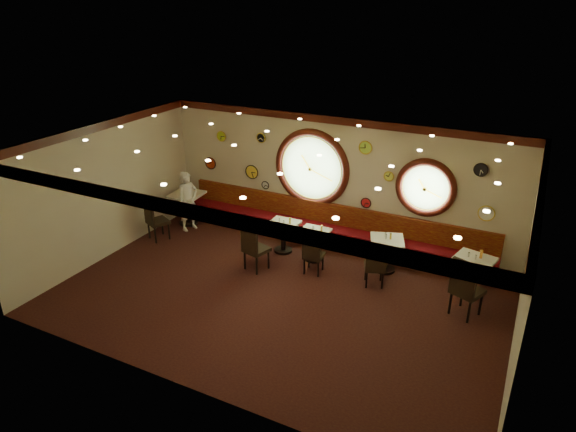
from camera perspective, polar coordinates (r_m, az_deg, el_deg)
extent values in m
cube|color=black|center=(10.80, -1.17, -9.00)|extent=(9.00, 6.00, 0.00)
cube|color=#B88F34|center=(9.47, -1.33, 7.54)|extent=(9.00, 6.00, 0.02)
cube|color=beige|center=(12.56, 5.17, 3.88)|extent=(9.00, 0.02, 3.20)
cube|color=beige|center=(7.84, -11.69, -9.52)|extent=(9.00, 0.02, 3.20)
cube|color=beige|center=(12.63, -19.64, 2.66)|extent=(0.02, 6.00, 3.20)
cube|color=beige|center=(9.07, 24.94, -6.53)|extent=(0.02, 6.00, 3.20)
cube|color=#3D110B|center=(12.09, 5.34, 10.56)|extent=(9.00, 0.10, 0.18)
cube|color=#3D110B|center=(7.18, -12.42, 0.84)|extent=(9.00, 0.10, 0.18)
cube|color=#3D110B|center=(12.17, -20.44, 9.27)|extent=(0.10, 6.00, 0.18)
cube|color=#3D110B|center=(8.48, 26.34, 2.44)|extent=(0.10, 6.00, 0.18)
cube|color=black|center=(12.91, 4.46, -2.77)|extent=(8.00, 0.55, 0.20)
cube|color=#55070F|center=(12.80, 4.50, -1.77)|extent=(8.00, 0.55, 0.30)
cube|color=#5D070A|center=(12.82, 4.93, 0.22)|extent=(8.00, 0.10, 0.55)
cylinder|color=#95C576|center=(12.69, 2.68, 5.36)|extent=(1.66, 0.02, 1.66)
torus|color=#3D110B|center=(12.68, 2.65, 5.34)|extent=(1.98, 0.18, 1.98)
torus|color=gold|center=(12.66, 2.59, 5.30)|extent=(1.61, 0.03, 1.61)
cylinder|color=#95C576|center=(11.92, 15.06, 3.06)|extent=(1.10, 0.02, 1.10)
torus|color=#3D110B|center=(11.91, 15.04, 3.04)|extent=(1.38, 0.18, 1.38)
torus|color=gold|center=(11.88, 15.01, 2.99)|extent=(1.09, 0.03, 1.09)
cylinder|color=yellow|center=(13.52, -4.02, 4.91)|extent=(0.36, 0.03, 0.36)
cylinder|color=silver|center=(13.43, -2.51, 3.46)|extent=(0.20, 0.03, 0.20)
cylinder|color=black|center=(11.55, 20.65, 4.85)|extent=(0.28, 0.03, 0.28)
cylinder|color=#B0D029|center=(13.74, -7.40, 8.79)|extent=(0.26, 0.03, 0.26)
cylinder|color=black|center=(13.10, -2.99, 8.67)|extent=(0.24, 0.03, 0.24)
cylinder|color=red|center=(12.41, 8.67, 1.46)|extent=(0.24, 0.03, 0.24)
cylinder|color=#B1E447|center=(12.00, 8.61, 7.53)|extent=(0.30, 0.03, 0.30)
cylinder|color=#EAEE4F|center=(12.02, 11.15, 4.36)|extent=(0.22, 0.03, 0.22)
cylinder|color=red|center=(14.18, -8.58, 5.82)|extent=(0.32, 0.03, 0.32)
cylinder|color=white|center=(11.85, 21.19, 0.29)|extent=(0.34, 0.03, 0.34)
cylinder|color=black|center=(14.31, -10.96, -0.70)|extent=(0.50, 0.50, 0.07)
cylinder|color=black|center=(14.15, -11.09, 0.78)|extent=(0.14, 0.14, 0.80)
cube|color=white|center=(14.00, -11.22, 2.35)|extent=(0.86, 0.86, 0.06)
cylinder|color=black|center=(12.57, -0.53, -3.82)|extent=(0.43, 0.43, 0.06)
cylinder|color=black|center=(12.41, -0.54, -2.40)|extent=(0.12, 0.12, 0.69)
cube|color=white|center=(12.26, -0.54, -0.89)|extent=(0.71, 0.71, 0.05)
cylinder|color=black|center=(12.22, 2.85, -4.70)|extent=(0.42, 0.42, 0.06)
cylinder|color=black|center=(12.07, 2.88, -3.30)|extent=(0.12, 0.12, 0.67)
cube|color=white|center=(11.91, 2.91, -1.79)|extent=(0.68, 0.68, 0.05)
cylinder|color=black|center=(11.95, 10.70, -5.83)|extent=(0.45, 0.45, 0.06)
cylinder|color=black|center=(11.78, 10.83, -4.30)|extent=(0.12, 0.12, 0.72)
cube|color=white|center=(11.61, 10.97, -2.65)|extent=(0.92, 0.92, 0.05)
cylinder|color=black|center=(11.52, 19.41, -8.06)|extent=(0.48, 0.48, 0.07)
cylinder|color=black|center=(11.33, 19.67, -6.41)|extent=(0.13, 0.13, 0.76)
cube|color=white|center=(11.15, 19.95, -4.64)|extent=(0.92, 0.92, 0.05)
cube|color=black|center=(13.42, -14.25, -0.61)|extent=(0.63, 0.63, 0.08)
cube|color=black|center=(13.21, -15.22, 0.56)|extent=(0.46, 0.26, 0.62)
cube|color=black|center=(11.62, -3.53, -3.74)|extent=(0.60, 0.60, 0.08)
cube|color=black|center=(11.33, -4.35, -2.48)|extent=(0.49, 0.19, 0.64)
cube|color=black|center=(11.51, 2.88, -4.42)|extent=(0.46, 0.46, 0.07)
cube|color=black|center=(11.21, 2.61, -3.43)|extent=(0.42, 0.09, 0.55)
cube|color=black|center=(11.18, 9.60, -5.60)|extent=(0.56, 0.56, 0.07)
cube|color=black|center=(10.87, 9.79, -4.62)|extent=(0.42, 0.21, 0.56)
cube|color=black|center=(10.59, 19.30, -7.88)|extent=(0.69, 0.69, 0.09)
cube|color=black|center=(10.23, 18.92, -6.49)|extent=(0.51, 0.27, 0.68)
cylinder|color=silver|center=(14.07, -11.73, 2.78)|extent=(0.04, 0.04, 0.11)
cylinder|color=silver|center=(12.29, -0.97, -0.47)|extent=(0.03, 0.03, 0.09)
cylinder|color=silver|center=(11.96, 2.79, -1.27)|extent=(0.04, 0.04, 0.11)
cylinder|color=silver|center=(11.68, 10.78, -2.03)|extent=(0.04, 0.04, 0.11)
cylinder|color=silver|center=(13.92, -11.00, 2.56)|extent=(0.03, 0.03, 0.09)
cylinder|color=silver|center=(12.17, -0.47, -0.72)|extent=(0.03, 0.03, 0.09)
cylinder|color=silver|center=(11.82, 3.15, -1.64)|extent=(0.03, 0.03, 0.09)
cylinder|color=#B9B9BD|center=(11.58, 10.85, -2.26)|extent=(0.04, 0.04, 0.11)
cylinder|color=gold|center=(13.96, -10.33, 2.83)|extent=(0.05, 0.05, 0.16)
cylinder|color=gold|center=(12.19, 0.21, -0.51)|extent=(0.05, 0.05, 0.15)
cylinder|color=gold|center=(11.89, 3.75, -1.36)|extent=(0.04, 0.04, 0.14)
cylinder|color=gold|center=(11.58, 11.34, -2.23)|extent=(0.04, 0.04, 0.14)
cylinder|color=silver|center=(11.16, 19.45, -4.07)|extent=(0.04, 0.04, 0.10)
cylinder|color=silver|center=(11.11, 20.15, -4.33)|extent=(0.04, 0.04, 0.10)
cylinder|color=orange|center=(11.18, 20.68, -3.98)|extent=(0.06, 0.06, 0.18)
imported|color=white|center=(13.69, -11.05, 1.63)|extent=(0.55, 0.68, 1.60)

